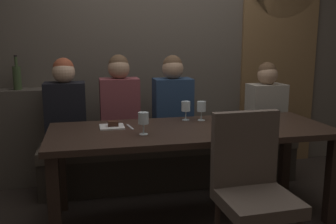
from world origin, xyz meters
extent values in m
plane|color=black|center=(0.00, 0.00, 0.00)|extent=(9.00, 9.00, 0.00)
cube|color=brown|center=(0.00, 1.22, 1.50)|extent=(6.00, 0.12, 3.00)
cube|color=brown|center=(1.35, 1.15, 1.05)|extent=(0.90, 0.05, 2.10)
cube|color=#494138|center=(-1.55, 1.04, 0.47)|extent=(1.10, 0.28, 0.95)
cube|color=black|center=(-1.03, -0.35, 0.35)|extent=(0.08, 0.08, 0.69)
cube|color=black|center=(1.03, -0.35, 0.35)|extent=(0.08, 0.08, 0.69)
cube|color=black|center=(-1.03, 0.35, 0.35)|extent=(0.08, 0.08, 0.69)
cube|color=black|center=(1.03, 0.35, 0.35)|extent=(0.08, 0.08, 0.69)
cube|color=#302119|center=(0.00, 0.00, 0.72)|extent=(2.20, 0.84, 0.04)
cube|color=#312A23|center=(0.00, 0.70, 0.17)|extent=(2.50, 0.40, 0.35)
cube|color=#473D33|center=(0.00, 0.70, 0.40)|extent=(2.50, 0.44, 0.10)
cylinder|color=#302119|center=(0.36, -0.62, 0.21)|extent=(0.04, 0.04, 0.42)
cube|color=brown|center=(0.18, -0.80, 0.46)|extent=(0.46, 0.46, 0.08)
cube|color=brown|center=(0.18, -0.61, 0.74)|extent=(0.44, 0.08, 0.48)
cube|color=black|center=(-0.99, 0.70, 0.75)|extent=(0.36, 0.24, 0.59)
sphere|color=tan|center=(-0.99, 0.70, 1.13)|extent=(0.20, 0.20, 0.20)
sphere|color=brown|center=(-0.99, 0.71, 1.17)|extent=(0.18, 0.18, 0.18)
cube|color=brown|center=(-0.50, 0.72, 0.76)|extent=(0.36, 0.24, 0.62)
sphere|color=tan|center=(-0.50, 0.72, 1.16)|extent=(0.20, 0.20, 0.20)
sphere|color=brown|center=(-0.50, 0.73, 1.19)|extent=(0.18, 0.18, 0.18)
cube|color=navy|center=(0.01, 0.68, 0.75)|extent=(0.36, 0.24, 0.61)
sphere|color=tan|center=(0.01, 0.68, 1.15)|extent=(0.20, 0.20, 0.20)
sphere|color=brown|center=(0.01, 0.69, 1.18)|extent=(0.18, 0.18, 0.18)
cube|color=#9E9384|center=(0.98, 0.68, 0.71)|extent=(0.36, 0.24, 0.53)
sphere|color=tan|center=(0.98, 0.68, 1.07)|extent=(0.20, 0.20, 0.20)
sphere|color=brown|center=(0.98, 0.69, 1.11)|extent=(0.18, 0.18, 0.18)
cylinder|color=#384728|center=(-1.43, 1.02, 1.06)|extent=(0.08, 0.08, 0.22)
cylinder|color=#384728|center=(-1.43, 1.02, 1.21)|extent=(0.03, 0.03, 0.09)
cylinder|color=black|center=(-1.43, 1.02, 1.27)|extent=(0.03, 0.03, 0.02)
cylinder|color=silver|center=(0.03, 0.28, 0.74)|extent=(0.06, 0.06, 0.00)
cylinder|color=silver|center=(0.03, 0.28, 0.78)|extent=(0.01, 0.01, 0.07)
cylinder|color=silver|center=(0.03, 0.28, 0.86)|extent=(0.08, 0.08, 0.08)
cylinder|color=silver|center=(0.16, 0.24, 0.74)|extent=(0.06, 0.06, 0.00)
cylinder|color=silver|center=(0.16, 0.24, 0.78)|extent=(0.01, 0.01, 0.07)
cylinder|color=silver|center=(0.16, 0.24, 0.86)|extent=(0.08, 0.08, 0.08)
cylinder|color=silver|center=(-0.40, -0.12, 0.74)|extent=(0.06, 0.06, 0.00)
cylinder|color=silver|center=(-0.40, -0.12, 0.78)|extent=(0.01, 0.01, 0.07)
cylinder|color=silver|center=(-0.40, -0.12, 0.86)|extent=(0.08, 0.08, 0.08)
cube|color=white|center=(-0.61, 0.15, 0.74)|extent=(0.19, 0.19, 0.01)
cube|color=#381E14|center=(-0.60, 0.15, 0.77)|extent=(0.08, 0.06, 0.04)
cube|color=silver|center=(-0.47, 0.12, 0.74)|extent=(0.04, 0.17, 0.01)
camera|label=1|loc=(-0.79, -2.73, 1.42)|focal=39.79mm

